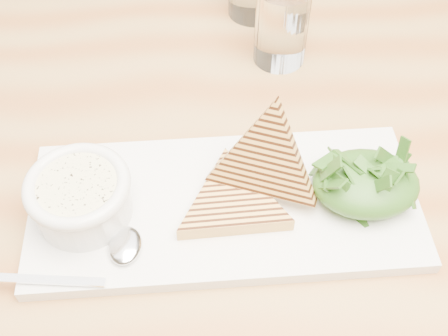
{
  "coord_description": "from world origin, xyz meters",
  "views": [
    {
      "loc": [
        -0.24,
        -0.35,
        1.24
      ],
      "look_at": [
        -0.23,
        0.02,
        0.77
      ],
      "focal_mm": 45.0,
      "sensor_mm": 36.0,
      "label": 1
    }
  ],
  "objects_px": {
    "platter": "(225,206)",
    "glass_near": "(282,25)",
    "soup_bowl": "(82,201)",
    "table_top": "(241,176)"
  },
  "relations": [
    {
      "from": "platter",
      "to": "soup_bowl",
      "type": "xyz_separation_m",
      "value": [
        -0.15,
        -0.01,
        0.03
      ]
    },
    {
      "from": "soup_bowl",
      "to": "glass_near",
      "type": "xyz_separation_m",
      "value": [
        0.24,
        0.27,
        0.02
      ]
    },
    {
      "from": "platter",
      "to": "glass_near",
      "type": "relative_size",
      "value": 3.88
    },
    {
      "from": "platter",
      "to": "glass_near",
      "type": "xyz_separation_m",
      "value": [
        0.09,
        0.26,
        0.05
      ]
    },
    {
      "from": "soup_bowl",
      "to": "table_top",
      "type": "bearing_deg",
      "value": 22.19
    },
    {
      "from": "glass_near",
      "to": "soup_bowl",
      "type": "bearing_deg",
      "value": -131.63
    },
    {
      "from": "table_top",
      "to": "soup_bowl",
      "type": "height_order",
      "value": "soup_bowl"
    },
    {
      "from": "table_top",
      "to": "glass_near",
      "type": "distance_m",
      "value": 0.22
    },
    {
      "from": "platter",
      "to": "glass_near",
      "type": "distance_m",
      "value": 0.28
    },
    {
      "from": "platter",
      "to": "soup_bowl",
      "type": "height_order",
      "value": "soup_bowl"
    }
  ]
}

